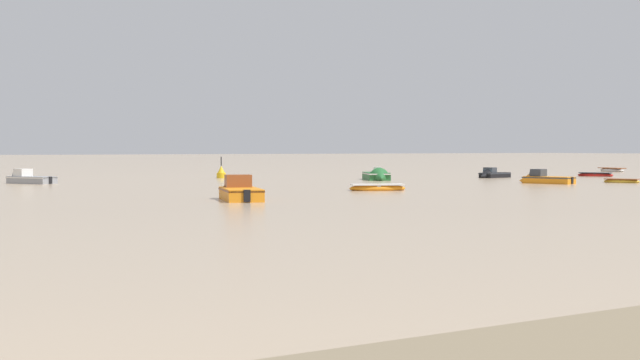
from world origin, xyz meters
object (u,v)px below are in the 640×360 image
(rowboat_moored_4, at_px, (622,181))
(motorboat_moored_3, at_px, (25,180))
(motorboat_moored_6, at_px, (491,175))
(motorboat_moored_0, at_px, (541,180))
(channel_buoy, at_px, (221,173))
(motorboat_moored_5, at_px, (239,194))
(rowboat_moored_5, at_px, (595,175))
(rowboat_moored_0, at_px, (612,170))
(rowboat_moored_3, at_px, (377,188))
(motorboat_moored_4, at_px, (378,177))

(rowboat_moored_4, distance_m, motorboat_moored_3, 50.67)
(motorboat_moored_3, relative_size, motorboat_moored_6, 1.15)
(rowboat_moored_4, distance_m, motorboat_moored_6, 15.24)
(motorboat_moored_0, height_order, channel_buoy, channel_buoy)
(motorboat_moored_0, xyz_separation_m, motorboat_moored_5, (-31.78, -7.57, 0.05))
(rowboat_moored_4, bearing_deg, motorboat_moored_0, 44.15)
(motorboat_moored_0, bearing_deg, rowboat_moored_5, -79.56)
(motorboat_moored_3, bearing_deg, channel_buoy, -112.66)
(motorboat_moored_0, distance_m, channel_buoy, 31.15)
(motorboat_moored_6, bearing_deg, rowboat_moored_0, -173.47)
(rowboat_moored_5, relative_size, motorboat_moored_3, 0.74)
(rowboat_moored_3, xyz_separation_m, channel_buoy, (1.32, 28.76, 0.29))
(rowboat_moored_3, xyz_separation_m, motorboat_moored_4, (11.45, 16.32, 0.09))
(rowboat_moored_3, distance_m, motorboat_moored_3, 31.32)
(motorboat_moored_3, distance_m, motorboat_moored_6, 44.17)
(motorboat_moored_4, bearing_deg, motorboat_moored_5, -23.42)
(motorboat_moored_3, bearing_deg, motorboat_moored_6, -135.02)
(motorboat_moored_4, height_order, channel_buoy, channel_buoy)
(motorboat_moored_4, bearing_deg, rowboat_moored_5, 109.75)
(rowboat_moored_3, bearing_deg, motorboat_moored_5, -137.29)
(rowboat_moored_0, bearing_deg, motorboat_moored_3, -77.82)
(rowboat_moored_4, xyz_separation_m, rowboat_moored_5, (11.59, 13.01, 0.03))
(rowboat_moored_4, xyz_separation_m, motorboat_moored_6, (-1.00, 15.20, 0.11))
(rowboat_moored_5, height_order, channel_buoy, channel_buoy)
(motorboat_moored_0, xyz_separation_m, rowboat_moored_3, (-18.84, -3.00, -0.10))
(rowboat_moored_0, distance_m, rowboat_moored_3, 60.18)
(rowboat_moored_3, xyz_separation_m, motorboat_moored_3, (-18.23, 25.47, 0.11))
(motorboat_moored_0, relative_size, motorboat_moored_6, 1.16)
(channel_buoy, bearing_deg, motorboat_moored_5, -113.17)
(rowboat_moored_0, bearing_deg, rowboat_moored_3, -52.73)
(channel_buoy, bearing_deg, motorboat_moored_3, -170.46)
(rowboat_moored_4, bearing_deg, motorboat_moored_6, -22.17)
(rowboat_moored_5, height_order, motorboat_moored_6, motorboat_moored_6)
(rowboat_moored_0, height_order, rowboat_moored_3, rowboat_moored_0)
(motorboat_moored_0, bearing_deg, rowboat_moored_0, -76.43)
(motorboat_moored_0, relative_size, rowboat_moored_3, 1.19)
(rowboat_moored_0, height_order, motorboat_moored_5, motorboat_moored_5)
(motorboat_moored_5, xyz_separation_m, channel_buoy, (14.26, 33.33, 0.14))
(rowboat_moored_5, distance_m, motorboat_moored_5, 53.51)
(motorboat_moored_0, relative_size, rowboat_moored_5, 1.36)
(motorboat_moored_5, distance_m, motorboat_moored_6, 42.86)
(rowboat_moored_0, xyz_separation_m, motorboat_moored_3, (-72.66, -0.21, 0.09))
(rowboat_moored_5, xyz_separation_m, motorboat_moored_3, (-55.66, 12.00, 0.12))
(rowboat_moored_3, height_order, motorboat_moored_6, motorboat_moored_6)
(motorboat_moored_4, relative_size, motorboat_moored_5, 1.00)
(rowboat_moored_3, bearing_deg, rowboat_moored_5, 43.04)
(motorboat_moored_0, distance_m, motorboat_moored_4, 15.23)
(rowboat_moored_4, relative_size, channel_buoy, 1.37)
(rowboat_moored_4, relative_size, motorboat_moored_4, 0.54)
(rowboat_moored_4, bearing_deg, motorboat_moored_4, 16.30)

